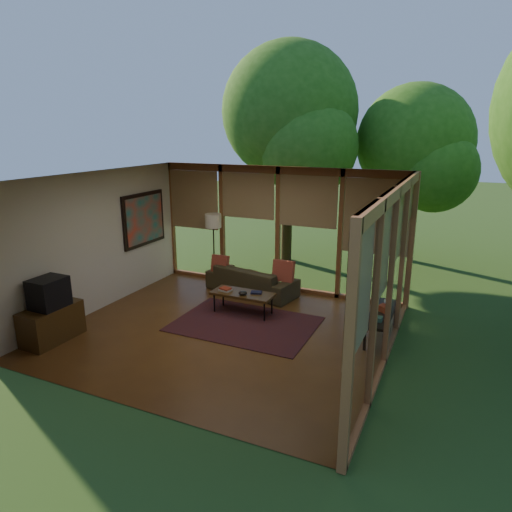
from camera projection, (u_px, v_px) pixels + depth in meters
The scene contains 25 objects.
floor at pixel (224, 331), 8.05m from camera, with size 5.50×5.50×0.00m, color brown.
ceiling at pixel (221, 177), 7.33m from camera, with size 5.50×5.50×0.00m, color white.
wall_left at pixel (97, 242), 8.79m from camera, with size 0.04×5.00×2.70m, color beige.
wall_front at pixel (123, 309), 5.50m from camera, with size 5.50×0.04×2.70m, color beige.
window_wall_back at pixel (278, 229), 9.88m from camera, with size 5.50×0.12×2.70m, color brown.
window_wall_right at pixel (390, 279), 6.59m from camera, with size 0.12×5.00×2.70m, color brown.
tree_nw at pixel (290, 112), 11.51m from camera, with size 3.43×3.43×5.58m.
tree_ne at pixel (415, 143), 11.67m from camera, with size 2.93×2.93×4.59m.
rug at pixel (245, 324), 8.35m from camera, with size 2.52×1.78×0.01m, color maroon.
sofa at pixel (252, 280), 9.89m from camera, with size 2.00×0.78×0.58m, color #3D351E.
pillow_left at pixel (220, 264), 10.07m from camera, with size 0.38×0.13×0.38m, color maroon.
pillow_right at pixel (283, 271), 9.46m from camera, with size 0.44×0.15×0.44m, color maroon.
ct_book_lower at pixel (225, 290), 8.82m from camera, with size 0.22×0.17×0.03m, color #B4AEA3.
ct_book_upper at pixel (225, 289), 8.81m from camera, with size 0.20×0.15×0.03m, color maroon.
ct_book_side at pixel (256, 292), 8.70m from camera, with size 0.21×0.16×0.03m, color black.
ct_bowl at pixel (243, 293), 8.61m from camera, with size 0.16×0.16×0.07m, color black.
media_cabinet at pixel (52, 323), 7.65m from camera, with size 0.50×1.00×0.60m, color #4A3114.
television at pixel (49, 293), 7.49m from camera, with size 0.45×0.55×0.50m, color black.
console_book_a at pixel (369, 317), 7.42m from camera, with size 0.20×0.14×0.07m, color #335A48.
console_book_b at pixel (374, 307), 7.81m from camera, with size 0.23×0.17×0.11m, color maroon.
console_book_c at pixel (378, 301), 8.17m from camera, with size 0.20×0.15×0.06m, color #B4AEA3.
floor_lamp at pixel (213, 225), 10.07m from camera, with size 0.36×0.36×1.65m.
coffee_table at pixel (243, 294), 8.74m from camera, with size 1.20×0.50×0.43m.
side_console at pixel (373, 313), 7.79m from camera, with size 0.60×1.40×0.46m.
wall_painting at pixel (144, 219), 9.95m from camera, with size 0.06×1.35×1.15m.
Camera 1 is at (3.59, -6.49, 3.45)m, focal length 32.00 mm.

